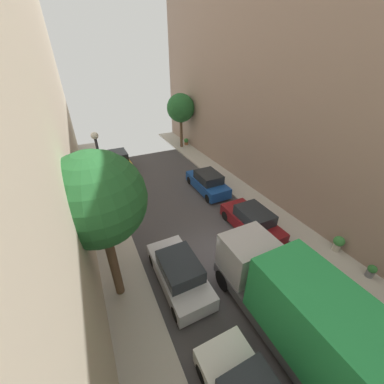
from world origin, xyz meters
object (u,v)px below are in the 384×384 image
(parked_car_left_2, at_px, (179,272))
(street_tree_1, at_px, (181,108))
(street_tree_2, at_px, (98,200))
(potted_plant_2, at_px, (186,141))
(parked_car_left_3, at_px, (119,160))
(lamp_post, at_px, (100,159))
(potted_plant_1, at_px, (371,271))
(parked_car_right_1, at_px, (252,221))
(potted_plant_3, at_px, (338,243))
(delivery_truck, at_px, (294,306))
(potted_plant_0, at_px, (86,165))
(parked_car_right_2, at_px, (208,182))

(parked_car_left_2, relative_size, street_tree_1, 0.73)
(street_tree_2, xyz_separation_m, potted_plant_2, (10.85, 16.45, -4.46))
(parked_car_left_3, distance_m, lamp_post, 7.21)
(street_tree_2, relative_size, potted_plant_1, 9.59)
(parked_car_right_1, height_order, lamp_post, lamp_post)
(parked_car_left_2, relative_size, potted_plant_1, 6.12)
(parked_car_right_1, distance_m, potted_plant_3, 4.55)
(delivery_truck, height_order, lamp_post, lamp_post)
(potted_plant_0, xyz_separation_m, potted_plant_3, (11.26, -16.88, 0.07))
(parked_car_left_2, bearing_deg, potted_plant_2, 64.24)
(street_tree_1, relative_size, potted_plant_3, 6.27)
(parked_car_right_1, height_order, delivery_truck, delivery_truck)
(potted_plant_1, bearing_deg, potted_plant_0, 120.73)
(potted_plant_1, bearing_deg, parked_car_right_2, 104.90)
(parked_car_left_3, bearing_deg, parked_car_left_2, -90.00)
(parked_car_left_2, xyz_separation_m, parked_car_left_3, (0.00, 14.49, 0.00))
(parked_car_right_1, xyz_separation_m, parked_car_right_2, (0.00, 5.41, 0.00))
(parked_car_left_3, bearing_deg, potted_plant_1, -65.67)
(potted_plant_0, relative_size, lamp_post, 0.17)
(parked_car_left_3, xyz_separation_m, potted_plant_3, (8.38, -16.40, -0.04))
(parked_car_left_3, bearing_deg, delivery_truck, -81.64)
(delivery_truck, bearing_deg, parked_car_right_2, 75.98)
(street_tree_1, xyz_separation_m, potted_plant_1, (0.73, -20.51, -3.88))
(parked_car_left_2, bearing_deg, delivery_truck, -55.15)
(potted_plant_0, bearing_deg, delivery_truck, -73.51)
(delivery_truck, xyz_separation_m, potted_plant_1, (5.54, 0.14, -1.28))
(street_tree_1, distance_m, street_tree_2, 19.02)
(potted_plant_3, bearing_deg, parked_car_right_1, 130.94)
(parked_car_left_2, height_order, potted_plant_0, parked_car_left_2)
(delivery_truck, bearing_deg, parked_car_right_1, 63.45)
(parked_car_left_2, distance_m, parked_car_left_3, 14.49)
(parked_car_right_2, bearing_deg, lamp_post, 170.61)
(parked_car_left_3, relative_size, potted_plant_1, 6.12)
(parked_car_right_2, relative_size, delivery_truck, 0.64)
(lamp_post, bearing_deg, potted_plant_3, -44.37)
(parked_car_left_2, xyz_separation_m, potted_plant_0, (-2.88, 14.96, -0.11))
(street_tree_1, bearing_deg, parked_car_right_2, -102.09)
(parked_car_right_1, bearing_deg, parked_car_right_2, 90.00)
(parked_car_right_1, xyz_separation_m, potted_plant_1, (2.84, -5.26, -0.21))
(street_tree_1, height_order, street_tree_2, street_tree_2)
(potted_plant_1, bearing_deg, potted_plant_2, 89.95)
(delivery_truck, xyz_separation_m, street_tree_1, (4.81, 20.65, 2.60))
(potted_plant_0, height_order, potted_plant_2, potted_plant_0)
(delivery_truck, height_order, street_tree_1, street_tree_1)
(potted_plant_2, bearing_deg, delivery_truck, -104.83)
(parked_car_right_1, bearing_deg, parked_car_left_2, -164.22)
(parked_car_left_2, distance_m, lamp_post, 8.84)
(parked_car_left_2, relative_size, potted_plant_0, 4.88)
(parked_car_left_2, bearing_deg, potted_plant_0, 100.89)
(parked_car_left_3, distance_m, street_tree_2, 14.71)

